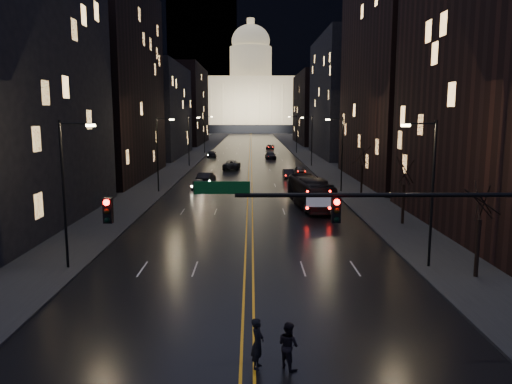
{
  "coord_description": "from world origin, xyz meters",
  "views": [
    {
      "loc": [
        0.14,
        -19.33,
        9.36
      ],
      "look_at": [
        0.47,
        13.84,
        4.16
      ],
      "focal_mm": 35.0,
      "sensor_mm": 36.0,
      "label": 1
    }
  ],
  "objects_px": {
    "pedestrian_a": "(258,343)",
    "pedestrian_b": "(288,345)",
    "receding_car_a": "(288,174)",
    "bus": "(311,193)",
    "oncoming_car_a": "(198,184)",
    "oncoming_car_b": "(206,178)",
    "traffic_signal": "(396,222)"
  },
  "relations": [
    {
      "from": "bus",
      "to": "receding_car_a",
      "type": "distance_m",
      "value": 22.64
    },
    {
      "from": "bus",
      "to": "pedestrian_b",
      "type": "xyz_separation_m",
      "value": [
        -4.61,
        -32.11,
        -0.62
      ]
    },
    {
      "from": "oncoming_car_b",
      "to": "pedestrian_b",
      "type": "relative_size",
      "value": 2.77
    },
    {
      "from": "bus",
      "to": "pedestrian_a",
      "type": "bearing_deg",
      "value": -106.81
    },
    {
      "from": "oncoming_car_a",
      "to": "pedestrian_a",
      "type": "distance_m",
      "value": 45.03
    },
    {
      "from": "oncoming_car_b",
      "to": "pedestrian_a",
      "type": "relative_size",
      "value": 2.57
    },
    {
      "from": "bus",
      "to": "oncoming_car_b",
      "type": "relative_size",
      "value": 2.18
    },
    {
      "from": "bus",
      "to": "receding_car_a",
      "type": "height_order",
      "value": "bus"
    },
    {
      "from": "bus",
      "to": "pedestrian_a",
      "type": "xyz_separation_m",
      "value": [
        -5.75,
        -32.11,
        -0.54
      ]
    },
    {
      "from": "pedestrian_a",
      "to": "pedestrian_b",
      "type": "height_order",
      "value": "pedestrian_a"
    },
    {
      "from": "receding_car_a",
      "to": "pedestrian_b",
      "type": "bearing_deg",
      "value": -95.51
    },
    {
      "from": "bus",
      "to": "traffic_signal",
      "type": "bearing_deg",
      "value": -97.06
    },
    {
      "from": "oncoming_car_a",
      "to": "oncoming_car_b",
      "type": "height_order",
      "value": "oncoming_car_b"
    },
    {
      "from": "oncoming_car_b",
      "to": "pedestrian_b",
      "type": "height_order",
      "value": "pedestrian_b"
    },
    {
      "from": "oncoming_car_b",
      "to": "oncoming_car_a",
      "type": "bearing_deg",
      "value": 90.72
    },
    {
      "from": "bus",
      "to": "pedestrian_b",
      "type": "height_order",
      "value": "bus"
    },
    {
      "from": "traffic_signal",
      "to": "pedestrian_a",
      "type": "height_order",
      "value": "traffic_signal"
    },
    {
      "from": "traffic_signal",
      "to": "oncoming_car_b",
      "type": "bearing_deg",
      "value": 104.06
    },
    {
      "from": "pedestrian_a",
      "to": "bus",
      "type": "bearing_deg",
      "value": 4.09
    },
    {
      "from": "receding_car_a",
      "to": "pedestrian_a",
      "type": "bearing_deg",
      "value": -96.69
    },
    {
      "from": "oncoming_car_a",
      "to": "oncoming_car_b",
      "type": "bearing_deg",
      "value": -97.45
    },
    {
      "from": "pedestrian_a",
      "to": "pedestrian_b",
      "type": "xyz_separation_m",
      "value": [
        1.14,
        0.0,
        -0.07
      ]
    },
    {
      "from": "traffic_signal",
      "to": "oncoming_car_a",
      "type": "bearing_deg",
      "value": 106.22
    },
    {
      "from": "receding_car_a",
      "to": "traffic_signal",
      "type": "bearing_deg",
      "value": -90.9
    },
    {
      "from": "pedestrian_b",
      "to": "pedestrian_a",
      "type": "bearing_deg",
      "value": 50.64
    },
    {
      "from": "oncoming_car_a",
      "to": "pedestrian_b",
      "type": "xyz_separation_m",
      "value": [
        7.97,
        -44.51,
        0.22
      ]
    },
    {
      "from": "traffic_signal",
      "to": "pedestrian_a",
      "type": "distance_m",
      "value": 7.19
    },
    {
      "from": "receding_car_a",
      "to": "bus",
      "type": "bearing_deg",
      "value": -89.89
    },
    {
      "from": "bus",
      "to": "receding_car_a",
      "type": "xyz_separation_m",
      "value": [
        -0.54,
        22.62,
        -0.81
      ]
    },
    {
      "from": "oncoming_car_b",
      "to": "pedestrian_a",
      "type": "distance_m",
      "value": 49.56
    },
    {
      "from": "bus",
      "to": "oncoming_car_a",
      "type": "xyz_separation_m",
      "value": [
        -12.58,
        12.4,
        -0.83
      ]
    },
    {
      "from": "oncoming_car_a",
      "to": "receding_car_a",
      "type": "distance_m",
      "value": 15.8
    }
  ]
}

